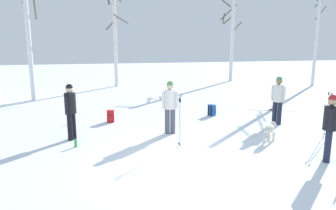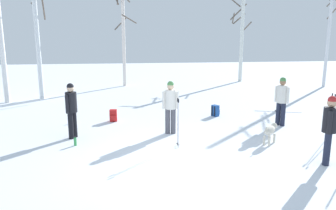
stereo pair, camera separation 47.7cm
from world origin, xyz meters
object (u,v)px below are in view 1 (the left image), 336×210
Objects in this scene: birch_tree_4 at (115,34)px; backpack_0 at (212,110)px; person_0 at (278,97)px; person_3 at (71,108)px; water_bottle_0 at (71,121)px; ski_poles_0 at (180,121)px; backpack_1 at (111,116)px; water_bottle_1 at (76,143)px; ski_pair_lying_0 at (272,110)px; birch_tree_3 at (29,31)px; ski_poles_1 at (328,113)px; dog at (270,129)px; person_1 at (170,104)px; birch_tree_5 at (232,38)px; birch_tree_6 at (318,24)px; person_2 at (330,124)px.

backpack_0 is at bearing -67.17° from birch_tree_4.
person_0 is 7.06m from person_3.
water_bottle_0 is at bearing 97.73° from person_3.
ski_poles_0 reaches higher than water_bottle_0.
backpack_1 is 2.80m from water_bottle_1.
ski_pair_lying_0 is 0.28× the size of birch_tree_3.
dog is at bearing -176.89° from ski_poles_1.
ski_poles_1 is (4.70, 0.02, 0.01)m from ski_poles_0.
person_1 is 3.83m from water_bottle_0.
birch_tree_5 is (4.37, 9.50, 2.77)m from backpack_0.
birch_tree_5 reaches higher than person_0.
person_1 reaches higher than ski_pair_lying_0.
person_3 is 15.17m from birch_tree_5.
birch_tree_6 is at bearing 31.81° from person_3.
dog is 0.37× the size of ski_pair_lying_0.
person_3 is at bearing -162.15° from ski_pair_lying_0.
person_2 is at bearing -27.04° from ski_poles_0.
birch_tree_5 is (6.45, 11.58, 2.01)m from person_1.
birch_tree_5 reaches higher than person_2.
ski_poles_0 is 4.55m from water_bottle_0.
person_0 is at bearing 113.66° from ski_poles_1.
person_2 is at bearing -47.12° from birch_tree_3.
backpack_0 is (-1.39, 5.12, -0.77)m from person_2.
person_2 is at bearing -42.00° from backpack_1.
person_1 is 1.00× the size of person_2.
birch_tree_3 is 5.60m from birch_tree_4.
water_bottle_1 is at bearing -70.39° from birch_tree_3.
backpack_1 is (-6.63, 3.05, -0.55)m from ski_poles_1.
dog is 0.48× the size of ski_poles_0.
person_2 is (3.47, -3.04, 0.00)m from person_1.
person_2 is 2.19m from ski_poles_1.
person_2 reaches higher than ski_poles_0.
dog is at bearing 112.86° from person_2.
birch_tree_3 is (-5.58, 6.70, 2.37)m from person_1.
person_2 is at bearing -35.10° from water_bottle_0.
birch_tree_6 is (13.71, 9.37, 3.66)m from water_bottle_1.
person_1 is 3.07m from person_3.
backpack_0 is at bearing 105.20° from person_2.
dog is at bearing -129.07° from birch_tree_6.
person_0 is 6.39× the size of water_bottle_1.
person_0 is 2.62m from backpack_0.
water_bottle_0 is 2.58m from water_bottle_1.
ski_poles_0 is 4.70m from ski_poles_1.
birch_tree_6 is at bearing 45.56° from ski_pair_lying_0.
backpack_1 is at bearing 122.10° from ski_poles_0.
birch_tree_4 is 12.46m from birch_tree_6.
dog is at bearing -123.56° from person_0.
person_3 reaches higher than ski_poles_0.
person_1 is 13.41m from birch_tree_5.
person_2 is 7.18m from person_3.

